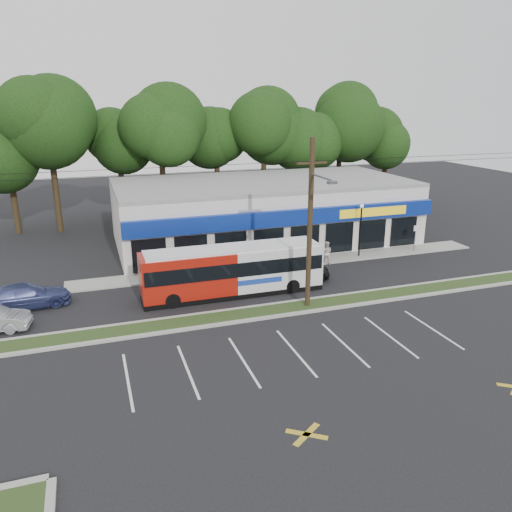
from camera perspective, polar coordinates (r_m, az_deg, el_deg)
The scene contains 15 objects.
ground at distance 28.51m, azimuth 1.16°, elevation -7.33°, with size 120.00×120.00×0.00m, color black.
grass_strip at distance 29.34m, azimuth 0.49°, elevation -6.45°, with size 40.00×1.60×0.12m, color #1B3214.
curb_south at distance 28.61m, azimuth 1.06°, elevation -7.09°, with size 40.00×0.25×0.14m, color #9E9E93.
curb_north at distance 30.07m, azimuth -0.05°, elevation -5.81°, with size 40.00×0.25×0.14m, color #9E9E93.
sidewalk at distance 37.99m, azimuth 3.64°, elevation -0.82°, with size 32.00×2.20×0.10m, color #9E9E93.
strip_mall at distance 43.71m, azimuth 0.87°, elevation 5.19°, with size 25.00×12.55×5.30m.
utility_pole at distance 28.57m, azimuth 5.95°, elevation 4.14°, with size 50.00×2.77×10.00m.
lamp_post at distance 39.71m, azimuth 11.88°, elevation 3.58°, with size 0.30×0.30×4.25m.
sign_post at distance 42.52m, azimuth 17.77°, elevation 2.47°, with size 0.45×0.10×2.23m.
tree_line at distance 52.05m, azimuth -4.54°, elevation 13.53°, with size 46.76×6.76×11.83m.
metrobus at distance 31.69m, azimuth -2.68°, elevation -1.53°, with size 11.61×2.53×3.12m.
car_dark at distance 34.38m, azimuth 4.54°, elevation -1.52°, with size 1.89×4.69×1.60m, color black.
car_blue at distance 32.91m, azimuth -24.82°, elevation -4.16°, with size 2.06×5.06×1.47m, color navy.
pedestrian_a at distance 34.23m, azimuth 1.75°, elevation -1.39°, with size 0.65×0.43×1.79m, color silver.
pedestrian_b at distance 38.05m, azimuth 8.03°, elevation 0.38°, with size 0.86×0.67×1.76m, color beige.
Camera 1 is at (-8.86, -24.31, 11.97)m, focal length 35.00 mm.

